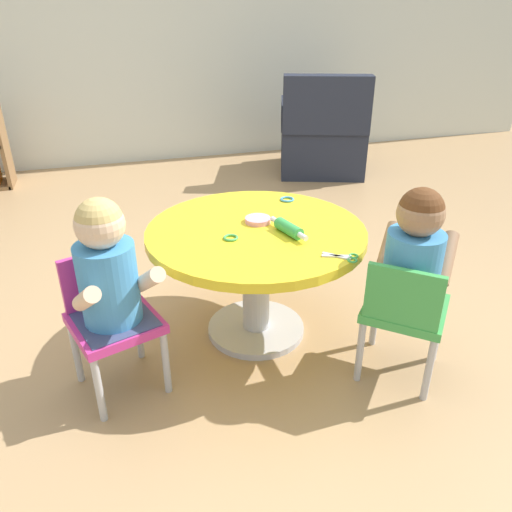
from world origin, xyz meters
name	(u,v)px	position (x,y,z in m)	size (l,w,h in m)	color
ground_plane	(256,331)	(0.00, 0.00, 0.00)	(10.00, 10.00, 0.00)	tan
craft_table	(256,254)	(0.00, 0.00, 0.40)	(0.92, 0.92, 0.52)	silver
child_chair_left	(111,317)	(-0.62, -0.17, 0.31)	(0.38, 0.38, 0.54)	#B7B7BC
seated_child_left	(107,268)	(-0.61, -0.21, 0.53)	(0.36, 0.41, 0.51)	#3F4772
child_chair_right	(404,311)	(0.45, -0.45, 0.31)	(0.42, 0.42, 0.54)	#B7B7BC
seated_child_right	(414,254)	(0.48, -0.42, 0.53)	(0.43, 0.44, 0.51)	#3F4772
armchair_dark	(322,137)	(1.25, 2.15, 0.31)	(0.90, 0.91, 0.85)	#232838
rolling_pin	(289,228)	(0.11, -0.09, 0.54)	(0.09, 0.23, 0.05)	green
craft_scissors	(346,257)	(0.24, -0.35, 0.52)	(0.14, 0.12, 0.01)	silver
playdough_blob_0	(258,220)	(0.03, 0.06, 0.53)	(0.11, 0.11, 0.02)	pink
cookie_cutter_0	(231,238)	(-0.13, -0.07, 0.52)	(0.06, 0.06, 0.01)	#4CB259
cookie_cutter_1	(287,199)	(0.24, 0.27, 0.52)	(0.07, 0.07, 0.01)	#3F99D8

